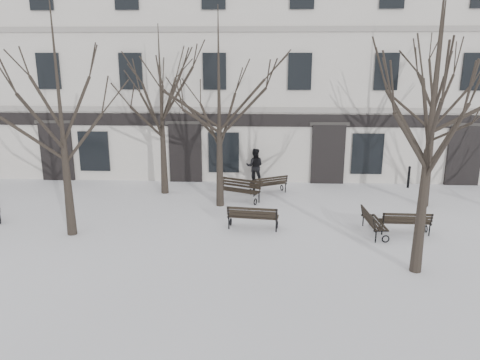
# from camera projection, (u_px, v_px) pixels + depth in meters

# --- Properties ---
(ground) EXTENTS (100.00, 100.00, 0.00)m
(ground) POSITION_uv_depth(u_px,v_px,m) (253.00, 244.00, 15.67)
(ground) COLOR white
(ground) RESTS_ON ground
(building) EXTENTS (40.40, 10.20, 11.40)m
(building) POSITION_uv_depth(u_px,v_px,m) (258.00, 66.00, 26.75)
(building) COLOR beige
(building) RESTS_ON ground
(tree_1) EXTENTS (5.71, 5.71, 8.16)m
(tree_1) POSITION_uv_depth(u_px,v_px,m) (58.00, 88.00, 15.26)
(tree_1) COLOR black
(tree_1) RESTS_ON ground
(tree_2) EXTENTS (6.07, 6.07, 8.68)m
(tree_2) POSITION_uv_depth(u_px,v_px,m) (435.00, 83.00, 12.34)
(tree_2) COLOR black
(tree_2) RESTS_ON ground
(tree_4) EXTENTS (5.20, 5.20, 7.43)m
(tree_4) POSITION_uv_depth(u_px,v_px,m) (161.00, 91.00, 20.33)
(tree_4) COLOR black
(tree_4) RESTS_ON ground
(tree_5) EXTENTS (5.60, 5.60, 8.01)m
(tree_5) POSITION_uv_depth(u_px,v_px,m) (219.00, 85.00, 18.45)
(tree_5) COLOR black
(tree_5) RESTS_ON ground
(tree_6) EXTENTS (6.22, 6.22, 8.88)m
(tree_6) POSITION_uv_depth(u_px,v_px,m) (438.00, 71.00, 18.27)
(tree_6) COLOR black
(tree_6) RESTS_ON ground
(bench_1) EXTENTS (1.89, 0.88, 0.92)m
(bench_1) POSITION_uv_depth(u_px,v_px,m) (253.00, 216.00, 16.91)
(bench_1) COLOR black
(bench_1) RESTS_ON ground
(bench_2) EXTENTS (1.74, 0.67, 0.87)m
(bench_2) POSITION_uv_depth(u_px,v_px,m) (405.00, 222.00, 16.46)
(bench_2) COLOR black
(bench_2) RESTS_ON ground
(bench_3) EXTENTS (1.94, 1.35, 0.94)m
(bench_3) POSITION_uv_depth(u_px,v_px,m) (239.00, 189.00, 20.26)
(bench_3) COLOR black
(bench_3) RESTS_ON ground
(bench_4) EXTENTS (1.78, 1.31, 0.86)m
(bench_4) POSITION_uv_depth(u_px,v_px,m) (269.00, 184.00, 21.26)
(bench_4) COLOR black
(bench_4) RESTS_ON ground
(bench_5) EXTENTS (0.72, 1.72, 0.85)m
(bench_5) POSITION_uv_depth(u_px,v_px,m) (373.00, 222.00, 16.48)
(bench_5) COLOR black
(bench_5) RESTS_ON ground
(bollard_a) EXTENTS (0.13, 0.13, 1.05)m
(bollard_a) POSITION_uv_depth(u_px,v_px,m) (254.00, 179.00, 21.69)
(bollard_a) COLOR black
(bollard_a) RESTS_ON ground
(bollard_b) EXTENTS (0.14, 0.14, 1.06)m
(bollard_b) POSITION_uv_depth(u_px,v_px,m) (409.00, 176.00, 22.22)
(bollard_b) COLOR black
(bollard_b) RESTS_ON ground
(pedestrian_b) EXTENTS (0.88, 0.69, 1.76)m
(pedestrian_b) POSITION_uv_depth(u_px,v_px,m) (255.00, 183.00, 23.10)
(pedestrian_b) COLOR black
(pedestrian_b) RESTS_ON ground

